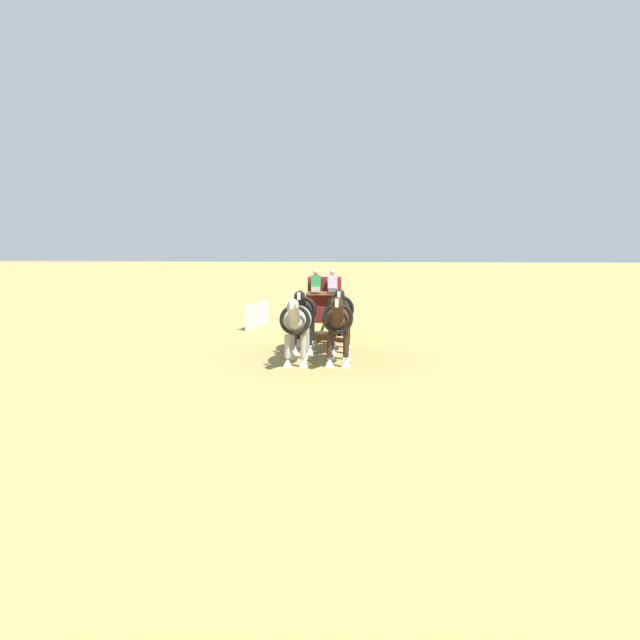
{
  "coord_description": "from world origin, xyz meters",
  "views": [
    {
      "loc": [
        27.72,
        2.26,
        3.83
      ],
      "look_at": [
        4.3,
        0.15,
        1.2
      ],
      "focal_mm": 38.97,
      "sensor_mm": 36.0,
      "label": 1
    }
  ],
  "objects_px": {
    "show_wagon": "(326,307)",
    "draft_horse_lead_near": "(338,321)",
    "draft_horse_rear_near": "(340,312)",
    "draft_horse_lead_off": "(297,322)",
    "draft_horse_rear_off": "(303,312)"
  },
  "relations": [
    {
      "from": "draft_horse_lead_off",
      "to": "show_wagon",
      "type": "bearing_deg",
      "value": 176.07
    },
    {
      "from": "show_wagon",
      "to": "draft_horse_lead_near",
      "type": "height_order",
      "value": "show_wagon"
    },
    {
      "from": "show_wagon",
      "to": "draft_horse_rear_near",
      "type": "relative_size",
      "value": 1.82
    },
    {
      "from": "show_wagon",
      "to": "draft_horse_rear_near",
      "type": "height_order",
      "value": "show_wagon"
    },
    {
      "from": "draft_horse_lead_off",
      "to": "draft_horse_lead_near",
      "type": "bearing_deg",
      "value": 92.4
    },
    {
      "from": "show_wagon",
      "to": "draft_horse_lead_near",
      "type": "distance_m",
      "value": 6.02
    },
    {
      "from": "show_wagon",
      "to": "draft_horse_rear_near",
      "type": "xyz_separation_m",
      "value": [
        3.35,
        0.78,
        0.14
      ]
    },
    {
      "from": "show_wagon",
      "to": "draft_horse_rear_off",
      "type": "relative_size",
      "value": 1.71
    },
    {
      "from": "draft_horse_rear_near",
      "to": "draft_horse_rear_off",
      "type": "height_order",
      "value": "draft_horse_rear_near"
    },
    {
      "from": "draft_horse_lead_off",
      "to": "draft_horse_rear_off",
      "type": "bearing_deg",
      "value": -177.74
    },
    {
      "from": "draft_horse_rear_near",
      "to": "draft_horse_lead_off",
      "type": "relative_size",
      "value": 0.93
    },
    {
      "from": "draft_horse_rear_near",
      "to": "draft_horse_lead_near",
      "type": "xyz_separation_m",
      "value": [
        2.61,
        0.1,
        -0.02
      ]
    },
    {
      "from": "draft_horse_rear_near",
      "to": "draft_horse_lead_near",
      "type": "distance_m",
      "value": 2.61
    },
    {
      "from": "show_wagon",
      "to": "draft_horse_lead_off",
      "type": "relative_size",
      "value": 1.69
    },
    {
      "from": "draft_horse_lead_near",
      "to": "draft_horse_lead_off",
      "type": "xyz_separation_m",
      "value": [
        0.05,
        -1.3,
        -0.04
      ]
    }
  ]
}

